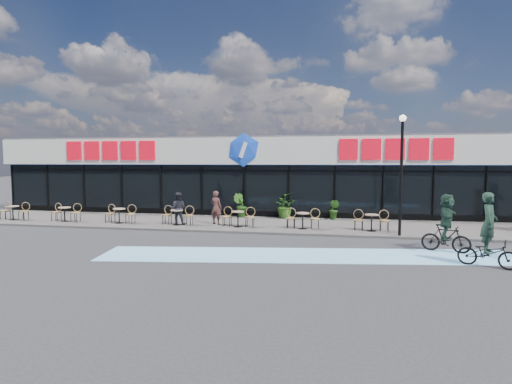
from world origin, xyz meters
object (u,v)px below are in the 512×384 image
at_px(patron_left, 216,208).
at_px(potted_plant_left, 240,205).
at_px(cyclist_a, 488,241).
at_px(bistro_set_0, 14,211).
at_px(potted_plant_mid, 284,206).
at_px(patron_right, 178,208).
at_px(potted_plant_right, 334,209).
at_px(lamp_post, 401,164).
at_px(cyclist_b, 446,225).

bearing_deg(patron_left, potted_plant_left, -83.53).
relative_size(potted_plant_left, cyclist_a, 0.58).
bearing_deg(bistro_set_0, cyclist_a, -14.23).
xyz_separation_m(potted_plant_mid, cyclist_a, (7.15, -8.57, 0.02)).
bearing_deg(patron_right, potted_plant_right, -162.92).
height_order(lamp_post, cyclist_a, lamp_post).
bearing_deg(bistro_set_0, patron_right, 0.35).
distance_m(cyclist_a, cyclist_b, 2.04).
distance_m(patron_right, cyclist_b, 11.81).
bearing_deg(patron_left, potted_plant_right, -135.20).
bearing_deg(potted_plant_right, lamp_post, -58.36).
xyz_separation_m(bistro_set_0, potted_plant_right, (16.62, 3.27, 0.07)).
relative_size(lamp_post, potted_plant_right, 4.72).
bearing_deg(potted_plant_mid, patron_left, -137.65).
relative_size(bistro_set_0, potted_plant_right, 1.46).
xyz_separation_m(bistro_set_0, patron_right, (9.12, 0.06, 0.33)).
bearing_deg(patron_right, patron_left, -172.36).
distance_m(bistro_set_0, potted_plant_right, 16.93).
bearing_deg(potted_plant_left, patron_right, -127.28).
bearing_deg(patron_right, potted_plant_left, -133.41).
relative_size(potted_plant_mid, patron_right, 0.86).
bearing_deg(cyclist_b, potted_plant_mid, 134.32).
bearing_deg(patron_right, cyclist_b, 156.77).
height_order(patron_left, patron_right, patron_left).
bearing_deg(patron_left, lamp_post, -171.34).
relative_size(patron_left, cyclist_a, 0.72).
relative_size(lamp_post, bistro_set_0, 3.23).
distance_m(potted_plant_right, patron_left, 6.35).
bearing_deg(patron_left, patron_right, 32.64).
bearing_deg(bistro_set_0, potted_plant_right, 11.14).
bearing_deg(lamp_post, potted_plant_left, 151.56).
distance_m(potted_plant_left, cyclist_a, 12.81).
height_order(potted_plant_right, cyclist_b, cyclist_b).
xyz_separation_m(patron_left, cyclist_b, (9.49, -3.91, 0.04)).
bearing_deg(patron_right, bistro_set_0, -5.79).
relative_size(potted_plant_right, patron_right, 0.67).
distance_m(bistro_set_0, cyclist_a, 21.73).
bearing_deg(potted_plant_mid, cyclist_a, -50.16).
height_order(potted_plant_mid, potted_plant_right, potted_plant_mid).
relative_size(potted_plant_right, cyclist_b, 0.51).
bearing_deg(cyclist_a, potted_plant_left, 138.25).
bearing_deg(bistro_set_0, potted_plant_mid, 13.08).
height_order(potted_plant_left, potted_plant_right, potted_plant_left).
distance_m(potted_plant_mid, cyclist_a, 11.16).
xyz_separation_m(bistro_set_0, potted_plant_left, (11.50, 3.19, 0.20)).
relative_size(cyclist_a, cyclist_b, 1.10).
relative_size(potted_plant_mid, potted_plant_right, 1.28).
height_order(lamp_post, patron_right, lamp_post).
height_order(potted_plant_left, potted_plant_mid, potted_plant_mid).
xyz_separation_m(patron_left, cyclist_a, (10.15, -5.84, -0.13)).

